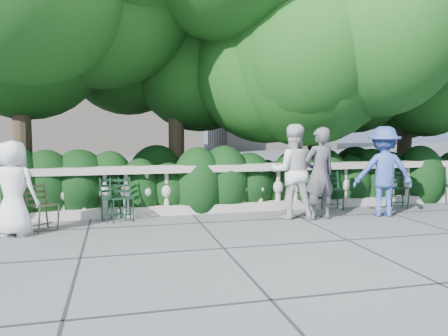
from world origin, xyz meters
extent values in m
plane|color=#505257|center=(0.00, 0.00, 0.00)|extent=(90.00, 90.00, 0.00)
cube|color=#9E998E|center=(0.00, 1.80, 0.09)|extent=(12.00, 0.32, 0.18)
cube|color=#9E998E|center=(0.00, 1.80, 0.93)|extent=(12.00, 0.36, 0.14)
cube|color=#9E998E|center=(5.78, 1.80, 0.50)|extent=(0.44, 0.44, 1.00)
cylinder|color=#3F3023|center=(-4.00, 3.40, 1.40)|extent=(0.40, 0.40, 2.80)
ellipsoid|color=#0E340E|center=(-4.00, 2.96, 3.68)|extent=(5.28, 5.28, 3.96)
cylinder|color=#3F3023|center=(-0.50, 4.00, 1.70)|extent=(0.40, 0.40, 3.40)
ellipsoid|color=#0E340E|center=(-0.50, 3.48, 4.44)|extent=(6.24, 6.24, 4.68)
cylinder|color=#3F3023|center=(3.00, 3.30, 1.50)|extent=(0.40, 0.40, 3.00)
ellipsoid|color=#0E340E|center=(3.00, 2.84, 3.92)|extent=(5.52, 5.52, 4.14)
cylinder|color=#3F3023|center=(6.00, 3.80, 1.30)|extent=(0.40, 0.40, 2.60)
ellipsoid|color=#0E340E|center=(6.00, 3.40, 3.40)|extent=(4.80, 4.80, 3.60)
imported|color=white|center=(-3.62, 0.59, 0.78)|extent=(0.90, 0.76, 1.56)
imported|color=#47474C|center=(1.79, 0.60, 0.89)|extent=(0.71, 0.53, 1.78)
imported|color=silver|center=(1.33, 0.83, 0.92)|extent=(1.03, 0.89, 1.84)
imported|color=#334899|center=(3.18, 0.59, 0.90)|extent=(1.30, 0.96, 1.80)
camera|label=1|loc=(-2.00, -7.05, 1.73)|focal=35.00mm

